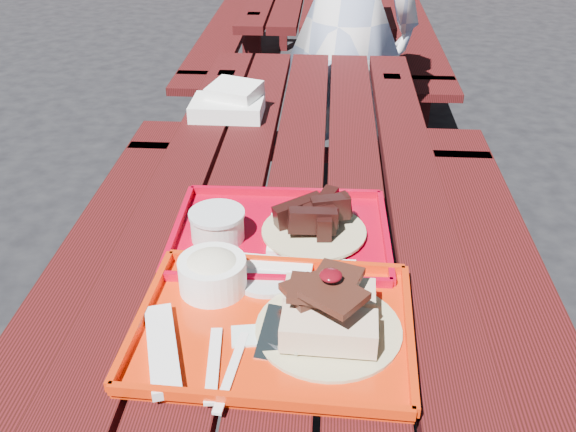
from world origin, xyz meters
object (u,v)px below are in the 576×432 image
object	(u,v)px
picnic_table_far	(320,7)
far_tray	(277,232)
picnic_table_near	(292,274)
person	(345,20)
near_tray	(275,307)

from	to	relation	value
picnic_table_far	far_tray	bearing A→B (deg)	-90.48
picnic_table_near	far_tray	world-z (taller)	far_tray
picnic_table_far	person	size ratio (longest dim) A/B	1.43
far_tray	near_tray	bearing A→B (deg)	-85.92
picnic_table_near	picnic_table_far	distance (m)	2.80
picnic_table_far	near_tray	xyz separation A→B (m)	(-0.01, -3.21, 0.23)
picnic_table_near	picnic_table_far	xyz separation A→B (m)	(0.00, 2.80, 0.00)
near_tray	picnic_table_far	bearing A→B (deg)	89.90
picnic_table_far	picnic_table_near	bearing A→B (deg)	-90.00
near_tray	person	world-z (taller)	person
picnic_table_far	person	world-z (taller)	person
person	picnic_table_far	bearing A→B (deg)	-70.00
picnic_table_near	far_tray	size ratio (longest dim) A/B	5.15
near_tray	far_tray	distance (m)	0.27
picnic_table_near	person	distance (m)	1.43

